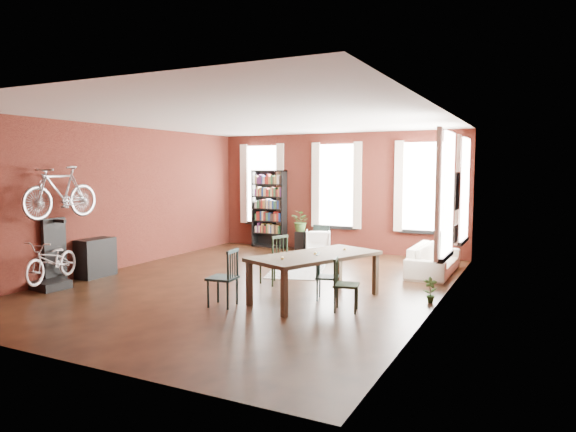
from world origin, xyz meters
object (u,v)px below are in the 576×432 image
Objects in this scene: dining_chair_a at (223,278)px; dining_chair_c at (346,285)px; white_armchair at (318,240)px; dining_chair_b at (273,259)px; console_table at (96,258)px; plant_stand at (301,241)px; dining_chair_d at (327,277)px; bicycle_floor at (51,242)px; cream_sofa at (434,254)px; dining_table at (315,277)px; bike_trainer at (51,285)px; bookshelf at (269,209)px.

dining_chair_a is 2.01m from dining_chair_c.
dining_chair_c is at bearing 93.74° from white_armchair.
console_table is at bearing -51.96° from dining_chair_b.
white_armchair is 1.24× the size of plant_stand.
dining_chair_d is at bearing 4.51° from console_table.
dining_chair_a is 3.55m from bicycle_floor.
cream_sofa is (0.67, 3.63, -0.02)m from dining_chair_c.
dining_chair_a is 0.97× the size of dining_chair_b.
dining_chair_d is at bearing 48.99° from dining_table.
dining_chair_c reaches higher than dining_table.
dining_chair_a is 5.84m from plant_stand.
dining_chair_b is 4.20m from bike_trainer.
dining_table is 3.50× the size of white_armchair.
bicycle_floor is at bearing 127.46° from cream_sofa.
white_armchair is at bearing 65.89° from cream_sofa.
cream_sofa is at bearing 141.61° from dining_chair_a.
bike_trainer is 0.68× the size of console_table.
bicycle_floor is (-6.09, -4.66, 0.49)m from cream_sofa.
dining_table is 2.40× the size of dining_chair_b.
dining_chair_a reaches higher than dining_table.
dining_chair_c reaches higher than bike_trainer.
dining_chair_c is (1.94, -1.20, -0.06)m from dining_chair_b.
bookshelf reaches higher than dining_chair_a.
dining_chair_b is (-0.03, 1.81, 0.01)m from dining_chair_a.
dining_chair_d is 0.36× the size of bookshelf.
dining_chair_c is 0.58× the size of bicycle_floor.
bookshelf is at bearing 76.17° from console_table.
bookshelf is 1.79m from white_armchair.
dining_table is 6.09m from bookshelf.
dining_chair_d is (1.38, 1.14, -0.07)m from dining_chair_a.
bookshelf is (-3.74, 4.80, 0.70)m from dining_chair_d.
dining_chair_d is 5.15m from bicycle_floor.
dining_chair_d is (-0.54, 0.53, -0.03)m from dining_chair_c.
bookshelf reaches higher than dining_chair_d.
dining_table is 1.11× the size of cream_sofa.
dining_chair_b is at bearing 16.53° from bicycle_floor.
dining_chair_a is 6.42m from bookshelf.
cream_sofa is (1.21, 3.10, 0.01)m from dining_chair_d.
dining_chair_c reaches higher than white_armchair.
bookshelf is 4.04× the size of bike_trainer.
dining_chair_d is 6.13m from bookshelf.
console_table is (-3.64, 0.74, -0.07)m from dining_chair_a.
dining_chair_a is at bearing 73.70° from white_armchair.
bike_trainer is at bearing -35.70° from dining_chair_b.
white_armchair reaches higher than bike_trainer.
white_armchair is at bearing -147.93° from dining_chair_b.
bookshelf is (-2.34, 4.13, 0.62)m from dining_chair_b.
dining_chair_c is 1.28× the size of white_armchair.
cream_sofa reaches higher than dining_chair_d.
dining_chair_d is at bearing 1.48° from bicycle_floor.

